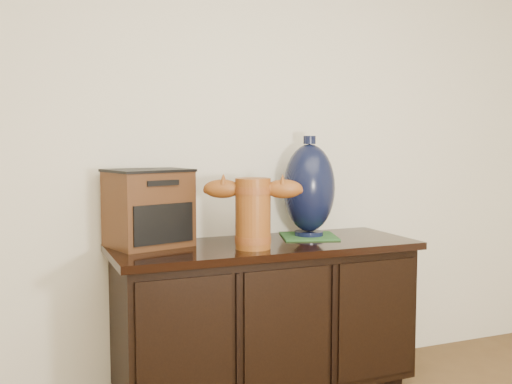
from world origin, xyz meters
name	(u,v)px	position (x,y,z in m)	size (l,w,h in m)	color
sideboard	(265,319)	(0.00, 2.23, 0.39)	(1.46, 0.56, 0.75)	black
terracotta_vessel	(253,209)	(-0.11, 2.12, 0.94)	(0.44, 0.26, 0.32)	brown
tv_radio	(149,208)	(-0.53, 2.36, 0.93)	(0.42, 0.37, 0.36)	#432410
green_mat	(309,236)	(0.28, 2.31, 0.76)	(0.27, 0.27, 0.01)	#295C29
lamp_base	(309,188)	(0.28, 2.31, 1.00)	(0.33, 0.33, 0.50)	black
spray_can	(250,222)	(0.01, 2.44, 0.83)	(0.05, 0.05, 0.16)	maroon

